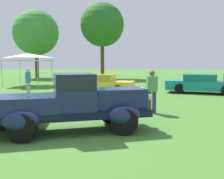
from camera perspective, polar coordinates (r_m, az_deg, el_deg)
ground_plane at (r=7.96m, az=-9.92°, el=-8.99°), size 120.00×120.00×0.00m
feature_pickup_truck at (r=7.87m, az=-8.67°, el=-2.68°), size 4.75×3.14×1.70m
show_car_yellow at (r=17.06m, az=-2.15°, el=1.13°), size 4.05×2.05×1.22m
show_car_teal at (r=18.19m, az=18.56°, el=1.13°), size 4.82×2.60×1.22m
spectator_near_truck at (r=10.73m, az=8.44°, el=-0.13°), size 0.45×0.34×1.69m
spectator_by_row at (r=15.57m, az=-17.30°, el=1.56°), size 0.35×0.45×1.69m
canopy_tent_left_field at (r=23.65m, az=-17.40°, el=6.65°), size 3.33×3.33×2.71m
treeline_far_left at (r=34.87m, az=-15.79°, el=11.45°), size 5.54×5.54×8.27m
treeline_mid_left at (r=32.68m, az=-2.08°, el=13.47°), size 5.14×5.14×8.89m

